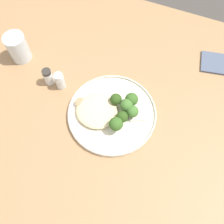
# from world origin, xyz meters

# --- Properties ---
(ground) EXTENTS (6.00, 6.00, 0.00)m
(ground) POSITION_xyz_m (0.00, 0.00, 0.00)
(ground) COLOR #47423D
(wooden_dining_table) EXTENTS (1.40, 1.00, 0.74)m
(wooden_dining_table) POSITION_xyz_m (0.00, 0.00, 0.66)
(wooden_dining_table) COLOR #9E754C
(wooden_dining_table) RESTS_ON ground
(dinner_plate) EXTENTS (0.29, 0.29, 0.02)m
(dinner_plate) POSITION_xyz_m (-0.01, 0.04, 0.75)
(dinner_plate) COLOR beige
(dinner_plate) RESTS_ON wooden_dining_table
(noodle_bed) EXTENTS (0.14, 0.13, 0.03)m
(noodle_bed) POSITION_xyz_m (0.03, 0.05, 0.76)
(noodle_bed) COLOR beige
(noodle_bed) RESTS_ON dinner_plate
(seared_scallop_tilted_round) EXTENTS (0.03, 0.03, 0.02)m
(seared_scallop_tilted_round) POSITION_xyz_m (0.04, 0.08, 0.76)
(seared_scallop_tilted_round) COLOR #E5C689
(seared_scallop_tilted_round) RESTS_ON dinner_plate
(seared_scallop_tiny_bay) EXTENTS (0.03, 0.03, 0.02)m
(seared_scallop_tiny_bay) POSITION_xyz_m (0.10, 0.04, 0.76)
(seared_scallop_tiny_bay) COLOR #E5C689
(seared_scallop_tiny_bay) RESTS_ON dinner_plate
(seared_scallop_large_seared) EXTENTS (0.03, 0.03, 0.02)m
(seared_scallop_large_seared) POSITION_xyz_m (0.04, 0.05, 0.76)
(seared_scallop_large_seared) COLOR #E5C689
(seared_scallop_large_seared) RESTS_ON dinner_plate
(seared_scallop_right_edge) EXTENTS (0.02, 0.02, 0.02)m
(seared_scallop_right_edge) POSITION_xyz_m (0.03, 0.07, 0.76)
(seared_scallop_right_edge) COLOR beige
(seared_scallop_right_edge) RESTS_ON dinner_plate
(broccoli_floret_right_tilted) EXTENTS (0.04, 0.04, 0.05)m
(broccoli_floret_right_tilted) POSITION_xyz_m (-0.01, 0.00, 0.78)
(broccoli_floret_right_tilted) COLOR #89A356
(broccoli_floret_right_tilted) RESTS_ON dinner_plate
(broccoli_floret_near_rim) EXTENTS (0.04, 0.04, 0.06)m
(broccoli_floret_near_rim) POSITION_xyz_m (-0.06, -0.02, 0.79)
(broccoli_floret_near_rim) COLOR #7A994C
(broccoli_floret_near_rim) RESTS_ON dinner_plate
(broccoli_floret_rear_charred) EXTENTS (0.04, 0.04, 0.06)m
(broccoli_floret_rear_charred) POSITION_xyz_m (-0.05, 0.01, 0.78)
(broccoli_floret_rear_charred) COLOR #89A356
(broccoli_floret_rear_charred) RESTS_ON dinner_plate
(broccoli_floret_tall_stalk) EXTENTS (0.04, 0.04, 0.06)m
(broccoli_floret_tall_stalk) POSITION_xyz_m (-0.04, 0.08, 0.79)
(broccoli_floret_tall_stalk) COLOR #7A994C
(broccoli_floret_tall_stalk) RESTS_ON dinner_plate
(broccoli_floret_beside_noodles) EXTENTS (0.04, 0.04, 0.05)m
(broccoli_floret_beside_noodles) POSITION_xyz_m (-0.05, 0.05, 0.78)
(broccoli_floret_beside_noodles) COLOR #7A994C
(broccoli_floret_beside_noodles) RESTS_ON dinner_plate
(broccoli_floret_front_edge) EXTENTS (0.04, 0.04, 0.05)m
(broccoli_floret_front_edge) POSITION_xyz_m (-0.08, 0.02, 0.78)
(broccoli_floret_front_edge) COLOR #7A994C
(broccoli_floret_front_edge) RESTS_ON dinner_plate
(onion_sliver_long_sliver) EXTENTS (0.02, 0.04, 0.00)m
(onion_sliver_long_sliver) POSITION_xyz_m (-0.07, 0.02, 0.75)
(onion_sliver_long_sliver) COLOR silver
(onion_sliver_long_sliver) RESTS_ON dinner_plate
(onion_sliver_pale_crescent) EXTENTS (0.05, 0.03, 0.00)m
(onion_sliver_pale_crescent) POSITION_xyz_m (-0.10, 0.03, 0.75)
(onion_sliver_pale_crescent) COLOR silver
(onion_sliver_pale_crescent) RESTS_ON dinner_plate
(water_glass) EXTENTS (0.07, 0.07, 0.10)m
(water_glass) POSITION_xyz_m (0.38, -0.06, 0.79)
(water_glass) COLOR silver
(water_glass) RESTS_ON wooden_dining_table
(folded_napkin) EXTENTS (0.16, 0.12, 0.01)m
(folded_napkin) POSITION_xyz_m (-0.31, -0.29, 0.74)
(folded_napkin) COLOR #4C566B
(folded_napkin) RESTS_ON wooden_dining_table
(salt_shaker) EXTENTS (0.03, 0.03, 0.07)m
(salt_shaker) POSITION_xyz_m (0.19, 0.00, 0.77)
(salt_shaker) COLOR white
(salt_shaker) RESTS_ON wooden_dining_table
(pepper_shaker) EXTENTS (0.03, 0.03, 0.07)m
(pepper_shaker) POSITION_xyz_m (0.24, 0.00, 0.77)
(pepper_shaker) COLOR white
(pepper_shaker) RESTS_ON wooden_dining_table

